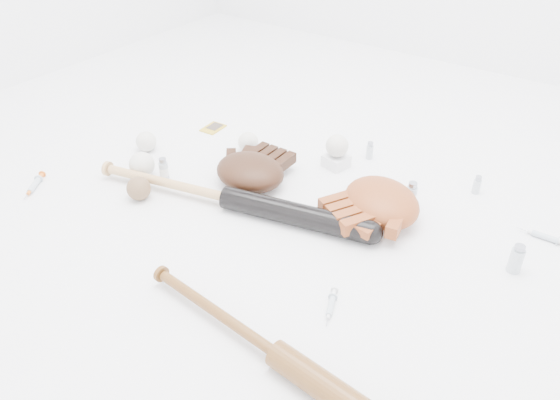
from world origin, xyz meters
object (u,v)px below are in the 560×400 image
Objects in this scene: glove_dark at (250,171)px; pedestal at (336,161)px; bat_wood at (278,355)px; bat_dark at (227,198)px.

glove_dark is 0.31m from pedestal.
pedestal is at bearing 56.68° from glove_dark.
pedestal is at bearing 117.45° from bat_wood.
bat_wood is at bearing -52.73° from bat_dark.
bat_dark is at bearing 145.42° from bat_wood.
bat_wood is (0.46, -0.39, -0.00)m from bat_dark.
bat_dark is 3.43× the size of glove_dark.
bat_dark is 12.72× the size of pedestal.
bat_wood reaches higher than pedestal.
bat_dark reaches higher than pedestal.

